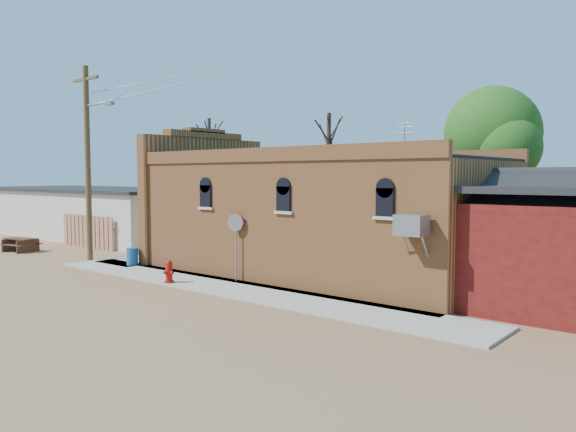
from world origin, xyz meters
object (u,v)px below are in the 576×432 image
Objects in this scene: utility_pole at (88,159)px; stop_sign at (236,229)px; trash_barrel at (132,257)px; picnic_table at (21,243)px; fire_hydrant at (169,272)px; brick_bar at (314,216)px.

stop_sign is at bearing 3.83° from utility_pole.
trash_barrel is 8.83m from picnic_table.
utility_pole is at bearing 175.57° from fire_hydrant.
picnic_table is (-15.74, -4.80, -1.87)m from brick_bar.
stop_sign is 6.33m from trash_barrel.
brick_bar reaches higher than trash_barrel.
utility_pole is at bearing -6.14° from picnic_table.
brick_bar is 6.47× the size of stop_sign.
brick_bar is at bearing 29.91° from trash_barrel.
fire_hydrant is 4.70m from trash_barrel.
picnic_table is (-13.25, 0.70, -0.02)m from fire_hydrant.
fire_hydrant is at bearing -124.27° from stop_sign.
brick_bar is at bearing 86.03° from stop_sign.
utility_pole is 8.55m from fire_hydrant.
picnic_table is at bearing -178.07° from fire_hydrant.
stop_sign reaches higher than picnic_table.
brick_bar is 19.81× the size of fire_hydrant.
stop_sign is at bearing -102.51° from brick_bar.
fire_hydrant reaches higher than trash_barrel.
fire_hydrant is at bearing -9.37° from utility_pole.
brick_bar reaches higher than picnic_table.
trash_barrel is (-6.12, -0.30, -1.57)m from stop_sign.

